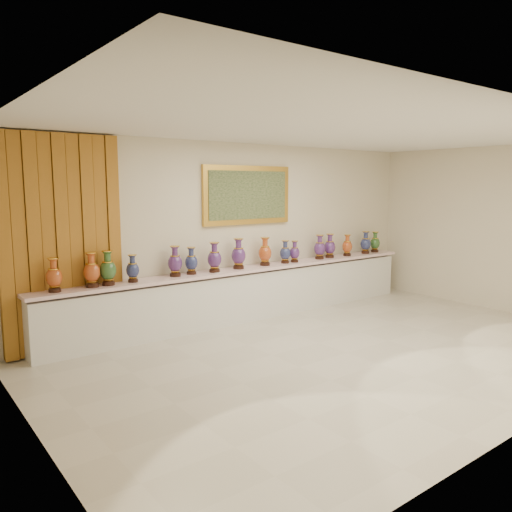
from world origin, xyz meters
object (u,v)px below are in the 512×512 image
(counter, at_px, (249,294))
(vase_1, at_px, (92,272))
(vase_0, at_px, (54,277))
(vase_2, at_px, (108,270))

(counter, bearing_deg, vase_1, -179.04)
(vase_0, relative_size, vase_2, 0.92)
(vase_1, height_order, vase_2, vase_2)
(counter, bearing_deg, vase_0, -179.02)
(vase_2, bearing_deg, counter, 1.06)
(counter, xyz_separation_m, vase_1, (-2.72, -0.05, 0.68))
(vase_0, relative_size, vase_1, 0.94)
(vase_1, xyz_separation_m, vase_2, (0.23, -0.00, 0.00))
(counter, relative_size, vase_0, 16.05)
(counter, distance_m, vase_1, 2.80)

